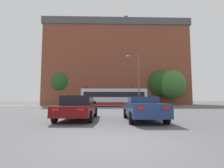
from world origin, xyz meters
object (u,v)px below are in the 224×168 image
Objects in this scene: car_saloon_left at (78,107)px; bus_crossing_lead at (114,97)px; car_roadster_right at (143,108)px; traffic_light_far_right at (132,92)px; traffic_light_far_left at (86,92)px; street_lamp_junction at (137,76)px; pedestrian_waiting at (77,101)px.

car_saloon_left is 20.45m from bus_crossing_lead.
car_roadster_right is 27.09m from traffic_light_far_right.
bus_crossing_lead is at bearing 83.01° from car_saloon_left.
traffic_light_far_left is 0.48× the size of street_lamp_junction.
car_saloon_left is at bearing -104.94° from traffic_light_far_right.
bus_crossing_lead is 2.77× the size of traffic_light_far_right.
bus_crossing_lead is 7.91m from traffic_light_far_left.
car_roadster_right is at bearing 2.29° from bus_crossing_lead.
bus_crossing_lead is 1.34× the size of street_lamp_junction.
car_saloon_left is 3.89m from car_roadster_right.
street_lamp_junction reaches higher than bus_crossing_lead.
street_lamp_junction is at bearing -92.73° from traffic_light_far_right.
car_saloon_left is 0.44× the size of bus_crossing_lead.
car_roadster_right is 29.39m from pedestrian_waiting.
street_lamp_junction is at bearing -44.67° from traffic_light_far_left.
pedestrian_waiting is (-11.36, 10.65, -4.05)m from street_lamp_junction.
traffic_light_far_right is 1.01× the size of traffic_light_far_left.
car_saloon_left is 25.95m from traffic_light_far_left.
street_lamp_junction is at bearing 81.63° from car_roadster_right.
bus_crossing_lead is at bearing -44.90° from traffic_light_far_left.
bus_crossing_lead is (3.00, 20.21, 0.94)m from car_saloon_left.
bus_crossing_lead is 10.66m from pedestrian_waiting.
traffic_light_far_left is at bearing 128.33° from pedestrian_waiting.
car_saloon_left is at bearing -8.44° from bus_crossing_lead.
street_lamp_junction reaches higher than traffic_light_far_right.
street_lamp_junction is at bearing 70.15° from car_saloon_left.
street_lamp_junction reaches higher than car_saloon_left.
traffic_light_far_right is at bearing 83.75° from car_roadster_right.
car_saloon_left is at bearing -84.34° from traffic_light_far_left.
car_roadster_right is 20.92m from bus_crossing_lead.
car_roadster_right is 0.42× the size of bus_crossing_lead.
bus_crossing_lead is 6.55× the size of pedestrian_waiting.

